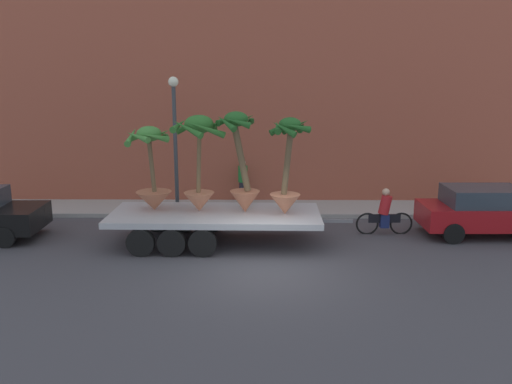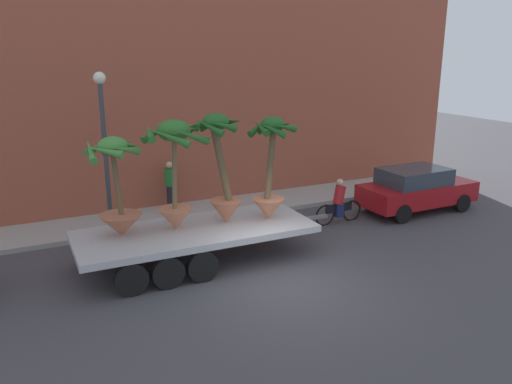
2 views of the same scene
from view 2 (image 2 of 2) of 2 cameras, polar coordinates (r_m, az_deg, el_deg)
The scene contains 12 objects.
ground_plane at distance 12.99m, azimuth 2.98°, elevation -9.99°, with size 60.00×60.00×0.00m, color #423F44.
sidewalk at distance 18.15m, azimuth -6.41°, elevation -2.22°, with size 24.00×2.20×0.15m, color #A39E99.
building_facade at distance 18.94m, azimuth -8.60°, elevation 11.61°, with size 24.00×1.20×8.67m, color #9E4C38.
flatbed_trailer at distance 13.85m, azimuth -7.64°, elevation -4.94°, with size 7.33×2.63×0.98m.
potted_palm_rear at distance 14.15m, azimuth 1.57°, elevation 2.08°, with size 1.25×1.33×2.88m.
potted_palm_middle at distance 13.31m, azimuth -15.12°, elevation -0.19°, with size 1.36×1.44×2.58m.
potted_palm_front at distance 13.76m, azimuth -3.80°, elevation 2.00°, with size 1.32×1.26×3.03m.
potted_palm_extra at distance 13.39m, azimuth -9.05°, elevation 2.47°, with size 1.71×1.79×2.92m.
cyclist at distance 17.20m, azimuth 9.20°, elevation -1.27°, with size 1.84×0.35×1.54m.
parked_car at distance 19.04m, azimuth 17.37°, elevation 0.35°, with size 4.24×1.86×1.58m.
pedestrian_near_gate at distance 18.14m, azimuth -9.50°, elevation 0.83°, with size 0.36×0.36×1.71m.
street_lamp at distance 15.90m, azimuth -16.55°, elevation 6.38°, with size 0.36×0.36×4.83m.
Camera 2 is at (-5.76, -10.20, 5.62)m, focal length 36.02 mm.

